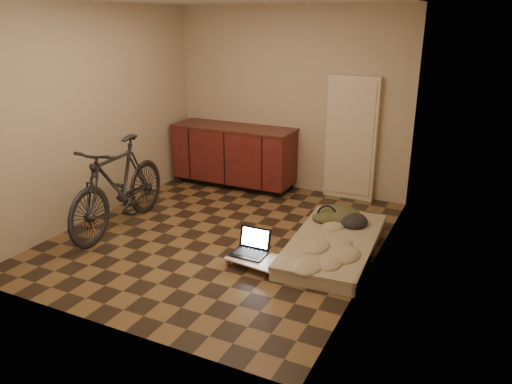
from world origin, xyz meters
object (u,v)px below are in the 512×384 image
at_px(futon, 334,244).
at_px(lap_desk, 257,259).
at_px(bicycle, 118,181).
at_px(laptop, 251,248).

height_order(futon, lap_desk, futon).
xyz_separation_m(bicycle, lap_desk, (1.90, -0.17, -0.52)).
distance_m(lap_desk, laptop, 0.15).
bearing_deg(bicycle, lap_desk, -10.22).
relative_size(bicycle, lap_desk, 2.99).
bearing_deg(bicycle, laptop, -7.97).
bearing_deg(bicycle, futon, 6.65).
height_order(lap_desk, laptop, laptop).
bearing_deg(lap_desk, bicycle, -177.60).
bearing_deg(futon, bicycle, -171.90).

